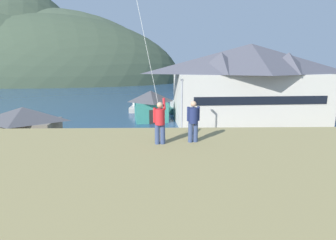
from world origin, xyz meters
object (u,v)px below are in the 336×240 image
(storage_shed_near_lot, at_px, (25,129))
(person_kite_flyer, at_px, (160,121))
(parked_car_back_row_left, at_px, (148,147))
(parked_car_mid_row_center, at_px, (71,177))
(parked_car_corner_spot, at_px, (237,173))
(parked_car_back_row_right, at_px, (88,151))
(moored_boat_outer_mooring, at_px, (174,108))
(parked_car_front_row_red, at_px, (309,143))
(wharf_dock, at_px, (157,108))
(moored_boat_wharfside, at_px, (138,107))
(parking_light_pole, at_px, (182,107))
(parked_car_lone_by_shed, at_px, (167,168))
(person_companion, at_px, (193,120))
(storage_shed_waterside, at_px, (151,105))
(parked_car_mid_row_near, at_px, (245,147))
(harbor_lodge, at_px, (249,82))

(storage_shed_near_lot, xyz_separation_m, person_kite_flyer, (13.68, -15.77, 4.21))
(parked_car_back_row_left, distance_m, parked_car_mid_row_center, 8.51)
(storage_shed_near_lot, xyz_separation_m, parked_car_corner_spot, (19.19, -8.16, -1.38))
(parked_car_back_row_right, bearing_deg, parked_car_back_row_left, 9.83)
(parked_car_back_row_left, bearing_deg, moored_boat_outer_mooring, 81.68)
(parked_car_front_row_red, height_order, parked_car_back_row_right, same)
(parked_car_back_row_left, bearing_deg, wharf_dock, 89.45)
(moored_boat_wharfside, relative_size, moored_boat_outer_mooring, 1.14)
(parking_light_pole, bearing_deg, moored_boat_outer_mooring, 89.71)
(moored_boat_wharfside, xyz_separation_m, parked_car_lone_by_shed, (4.96, -31.74, 0.34))
(storage_shed_near_lot, distance_m, person_companion, 22.03)
(wharf_dock, bearing_deg, parked_car_corner_spot, -79.09)
(parked_car_mid_row_center, bearing_deg, storage_shed_near_lot, 130.59)
(storage_shed_waterside, distance_m, parked_car_back_row_left, 16.98)
(storage_shed_near_lot, xyz_separation_m, wharf_dock, (12.70, 25.53, -2.09))
(wharf_dock, distance_m, parked_car_mid_row_near, 28.78)
(parked_car_mid_row_center, xyz_separation_m, parked_car_front_row_red, (21.25, 7.63, 0.00))
(harbor_lodge, xyz_separation_m, parked_car_mid_row_near, (-4.93, -14.94, -5.15))
(storage_shed_near_lot, height_order, parking_light_pole, parking_light_pole)
(harbor_lodge, bearing_deg, storage_shed_waterside, 172.10)
(storage_shed_near_lot, distance_m, parked_car_lone_by_shed, 15.87)
(moored_boat_wharfside, relative_size, person_kite_flyer, 3.94)
(storage_shed_near_lot, relative_size, person_companion, 3.87)
(storage_shed_near_lot, relative_size, parked_car_mid_row_near, 1.57)
(harbor_lodge, bearing_deg, parked_car_back_row_left, -133.68)
(moored_boat_outer_mooring, xyz_separation_m, parked_car_corner_spot, (3.15, -31.02, 0.34))
(harbor_lodge, height_order, person_kite_flyer, harbor_lodge)
(parked_car_back_row_right, bearing_deg, parked_car_lone_by_shed, -30.83)
(parked_car_back_row_right, relative_size, person_companion, 2.43)
(storage_shed_waterside, relative_size, parked_car_corner_spot, 1.44)
(parked_car_corner_spot, bearing_deg, moored_boat_wharfside, 106.90)
(person_companion, bearing_deg, parked_car_mid_row_center, 137.94)
(parked_car_front_row_red, relative_size, parked_car_mid_row_near, 1.01)
(moored_boat_wharfside, relative_size, parked_car_lone_by_shed, 1.72)
(parked_car_front_row_red, xyz_separation_m, parked_car_corner_spot, (-9.35, -7.28, 0.00))
(parked_car_back_row_left, distance_m, parking_light_pole, 6.32)
(storage_shed_waterside, relative_size, moored_boat_wharfside, 0.84)
(parked_car_front_row_red, bearing_deg, parking_light_pole, 165.06)
(parked_car_lone_by_shed, bearing_deg, wharf_dock, 92.57)
(parked_car_mid_row_center, height_order, parked_car_lone_by_shed, same)
(storage_shed_waterside, bearing_deg, storage_shed_near_lot, -128.29)
(parking_light_pole, xyz_separation_m, person_kite_flyer, (-2.25, -18.26, 2.43))
(parked_car_front_row_red, xyz_separation_m, parked_car_back_row_right, (-21.65, -1.82, 0.00))
(parked_car_back_row_left, height_order, parked_car_mid_row_center, same)
(parked_car_mid_row_center, distance_m, parked_car_mid_row_near, 15.91)
(storage_shed_waterside, height_order, parked_car_back_row_right, storage_shed_waterside)
(wharf_dock, distance_m, parking_light_pole, 23.58)
(storage_shed_near_lot, distance_m, parked_car_back_row_right, 7.52)
(parked_car_mid_row_near, bearing_deg, harbor_lodge, 71.73)
(moored_boat_outer_mooring, relative_size, parked_car_mid_row_center, 1.50)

